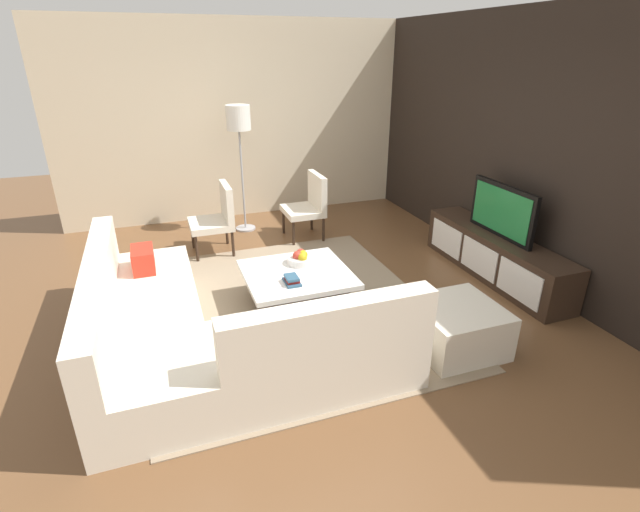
{
  "coord_description": "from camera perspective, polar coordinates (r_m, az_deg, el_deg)",
  "views": [
    {
      "loc": [
        3.89,
        -1.09,
        2.39
      ],
      "look_at": [
        -0.13,
        0.35,
        0.5
      ],
      "focal_mm": 26.41,
      "sensor_mm": 36.0,
      "label": 1
    }
  ],
  "objects": [
    {
      "name": "media_console",
      "position": [
        5.64,
        20.42,
        0.0
      ],
      "size": [
        2.07,
        0.44,
        0.5
      ],
      "color": "#332319",
      "rests_on": "ground"
    },
    {
      "name": "book_stack",
      "position": [
        4.39,
        -3.43,
        -2.91
      ],
      "size": [
        0.22,
        0.14,
        0.07
      ],
      "color": "#2D516B",
      "rests_on": "coffee_table"
    },
    {
      "name": "sectional_couch",
      "position": [
        3.96,
        -13.76,
        -8.87
      ],
      "size": [
        2.51,
        2.39,
        0.84
      ],
      "color": "beige",
      "rests_on": "ground"
    },
    {
      "name": "ground_plane",
      "position": [
        4.69,
        -3.54,
        -6.79
      ],
      "size": [
        14.0,
        14.0,
        0.0
      ],
      "primitive_type": "plane",
      "color": "brown"
    },
    {
      "name": "side_wall_left",
      "position": [
        7.27,
        -9.69,
        15.72
      ],
      "size": [
        0.12,
        5.2,
        2.8
      ],
      "primitive_type": "cube",
      "color": "beige",
      "rests_on": "ground"
    },
    {
      "name": "floor_lamp",
      "position": [
        6.53,
        -9.82,
        15.27
      ],
      "size": [
        0.32,
        0.32,
        1.72
      ],
      "color": "#A5A5AA",
      "rests_on": "ground"
    },
    {
      "name": "ottoman",
      "position": [
        4.24,
        16.17,
        -8.3
      ],
      "size": [
        0.7,
        0.7,
        0.4
      ],
      "primitive_type": "cube",
      "color": "beige",
      "rests_on": "ground"
    },
    {
      "name": "accent_chair_near",
      "position": [
        6.01,
        -12.27,
        4.87
      ],
      "size": [
        0.55,
        0.52,
        0.87
      ],
      "rotation": [
        0.0,
        0.0,
        0.02
      ],
      "color": "#332319",
      "rests_on": "ground"
    },
    {
      "name": "television",
      "position": [
        5.46,
        21.21,
        5.13
      ],
      "size": [
        0.96,
        0.06,
        0.57
      ],
      "color": "black",
      "rests_on": "media_console"
    },
    {
      "name": "area_rug",
      "position": [
        4.77,
        -3.88,
        -6.16
      ],
      "size": [
        3.19,
        2.71,
        0.01
      ],
      "primitive_type": "cube",
      "color": "gray",
      "rests_on": "ground"
    },
    {
      "name": "fruit_bowl",
      "position": [
        4.78,
        -2.33,
        -0.27
      ],
      "size": [
        0.28,
        0.28,
        0.14
      ],
      "color": "silver",
      "rests_on": "coffee_table"
    },
    {
      "name": "feature_wall_back",
      "position": [
        5.52,
        24.63,
        11.43
      ],
      "size": [
        6.4,
        0.12,
        2.8
      ],
      "primitive_type": "cube",
      "color": "black",
      "rests_on": "ground"
    },
    {
      "name": "coffee_table",
      "position": [
        4.7,
        -2.78,
        -3.89
      ],
      "size": [
        0.96,
        1.02,
        0.38
      ],
      "color": "#332319",
      "rests_on": "ground"
    },
    {
      "name": "accent_chair_far",
      "position": [
        6.37,
        -1.31,
        6.52
      ],
      "size": [
        0.57,
        0.5,
        0.87
      ],
      "rotation": [
        0.0,
        0.0,
        -0.17
      ],
      "color": "#332319",
      "rests_on": "ground"
    }
  ]
}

